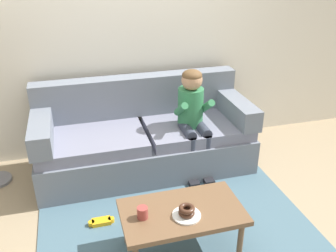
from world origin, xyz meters
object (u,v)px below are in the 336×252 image
person_child (193,113)px  toy_controller (101,222)px  couch (144,138)px  mug (143,213)px  coffee_table (182,215)px  donut (187,213)px

person_child → toy_controller: 1.38m
couch → mug: size_ratio=24.59×
couch → person_child: 0.61m
coffee_table → toy_controller: size_ratio=4.05×
toy_controller → mug: bearing=-90.0°
coffee_table → toy_controller: bearing=140.3°
couch → coffee_table: (0.01, -1.32, 0.02)m
coffee_table → person_child: bearing=67.5°
donut → couch: bearing=90.8°
mug → toy_controller: (-0.27, 0.48, -0.43)m
donut → mug: bearing=167.5°
person_child → mug: person_child is taller
coffee_table → person_child: size_ratio=0.83×
coffee_table → mug: bearing=-178.8°
couch → person_child: person_child is taller
person_child → donut: (-0.45, -1.19, -0.23)m
couch → donut: (0.02, -1.40, 0.10)m
couch → toy_controller: couch is taller
mug → person_child: bearing=55.8°
coffee_table → mug: (-0.30, -0.01, 0.09)m
person_child → mug: size_ratio=12.24×
mug → coffee_table: bearing=1.2°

